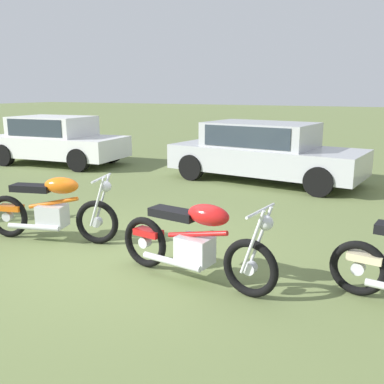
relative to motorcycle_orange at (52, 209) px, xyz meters
name	(u,v)px	position (x,y,z in m)	size (l,w,h in m)	color
ground_plane	(123,255)	(1.25, -0.01, -0.49)	(120.00, 120.00, 0.00)	olive
motorcycle_orange	(52,209)	(0.00, 0.00, 0.00)	(2.04, 0.88, 1.02)	black
motorcycle_red	(195,242)	(2.51, -0.32, 0.00)	(2.12, 0.64, 1.02)	black
car_white	(56,138)	(-4.97, 5.27, 0.31)	(4.18, 2.19, 1.43)	silver
car_silver	(263,149)	(1.38, 5.65, 0.31)	(4.77, 2.34, 1.43)	#B2B5BA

